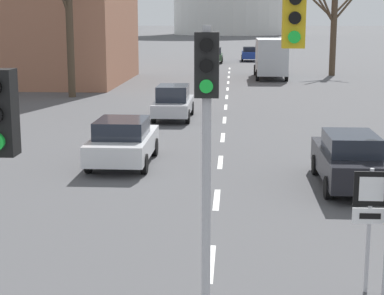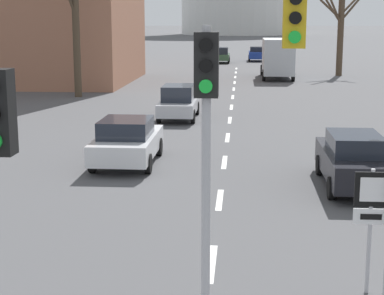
{
  "view_description": "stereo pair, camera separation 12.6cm",
  "coord_description": "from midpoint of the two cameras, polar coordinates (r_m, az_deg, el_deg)",
  "views": [
    {
      "loc": [
        0.41,
        -3.6,
        4.71
      ],
      "look_at": [
        -0.24,
        6.38,
        2.69
      ],
      "focal_mm": 60.0,
      "sensor_mm": 36.0,
      "label": 1
    },
    {
      "loc": [
        0.54,
        -3.59,
        4.71
      ],
      "look_at": [
        -0.24,
        6.38,
        2.69
      ],
      "focal_mm": 60.0,
      "sensor_mm": 36.0,
      "label": 2
    }
  ],
  "objects": [
    {
      "name": "bare_tree_left_far",
      "position": [
        48.28,
        -7.25,
        10.45
      ],
      "size": [
        2.62,
        3.96,
        8.03
      ],
      "color": "#473828",
      "rests_on": "ground_plane"
    },
    {
      "name": "sedan_mid_centre",
      "position": [
        30.42,
        -1.79,
        4.06
      ],
      "size": [
        1.74,
        4.43,
        1.62
      ],
      "color": "#B7B7BC",
      "rests_on": "ground_plane"
    },
    {
      "name": "lane_stripe_2",
      "position": [
        17.0,
        1.99,
        -4.64
      ],
      "size": [
        0.16,
        2.0,
        0.01
      ],
      "primitive_type": "cube",
      "color": "silver",
      "rests_on": "ground_plane"
    },
    {
      "name": "route_sign_post",
      "position": [
        11.39,
        15.25,
        -5.36
      ],
      "size": [
        0.6,
        0.08,
        2.22
      ],
      "color": "#B2B2B7",
      "rests_on": "ground_plane"
    },
    {
      "name": "sedan_near_right",
      "position": [
        21.04,
        -6.32,
        0.58
      ],
      "size": [
        1.92,
        4.24,
        1.52
      ],
      "color": "silver",
      "rests_on": "ground_plane"
    },
    {
      "name": "lane_stripe_11",
      "position": [
        57.03,
        3.26,
        6.68
      ],
      "size": [
        0.16,
        2.0,
        0.01
      ],
      "primitive_type": "cube",
      "color": "silver",
      "rests_on": "ground_plane"
    },
    {
      "name": "bare_tree_left_near",
      "position": [
        39.53,
        -11.08,
        10.82
      ],
      "size": [
        2.94,
        2.91,
        9.92
      ],
      "color": "#473828",
      "rests_on": "ground_plane"
    },
    {
      "name": "lane_stripe_4",
      "position": [
        25.77,
        2.61,
        0.9
      ],
      "size": [
        0.16,
        2.0,
        0.01
      ],
      "primitive_type": "cube",
      "color": "silver",
      "rests_on": "ground_plane"
    },
    {
      "name": "sedan_far_left",
      "position": [
        72.38,
        5.08,
        8.3
      ],
      "size": [
        1.79,
        3.96,
        1.59
      ],
      "color": "navy",
      "rests_on": "ground_plane"
    },
    {
      "name": "lane_stripe_12",
      "position": [
        61.52,
        3.3,
        7.03
      ],
      "size": [
        0.16,
        2.0,
        0.01
      ],
      "primitive_type": "cube",
      "color": "silver",
      "rests_on": "ground_plane"
    },
    {
      "name": "lane_stripe_3",
      "position": [
        21.36,
        2.37,
        -1.3
      ],
      "size": [
        0.16,
        2.0,
        0.01
      ],
      "primitive_type": "cube",
      "color": "silver",
      "rests_on": "ground_plane"
    },
    {
      "name": "sedan_near_left",
      "position": [
        69.17,
        1.89,
        8.21
      ],
      "size": [
        1.94,
        4.24,
        1.64
      ],
      "color": "#2D4C33",
      "rests_on": "ground_plane"
    },
    {
      "name": "delivery_truck",
      "position": [
        51.52,
        6.94,
        8.0
      ],
      "size": [
        2.44,
        7.2,
        3.14
      ],
      "color": "#333842",
      "rests_on": "ground_plane"
    },
    {
      "name": "lane_stripe_7",
      "position": [
        39.12,
        3.02,
        4.51
      ],
      "size": [
        0.16,
        2.0,
        0.01
      ],
      "primitive_type": "cube",
      "color": "silver",
      "rests_on": "ground_plane"
    },
    {
      "name": "traffic_signal_near_right",
      "position": [
        10.77,
        14.73,
        8.17
      ],
      "size": [
        2.08,
        0.34,
        5.49
      ],
      "color": "#B2B2B7",
      "rests_on": "ground_plane"
    },
    {
      "name": "lane_stripe_10",
      "position": [
        52.55,
        3.22,
        6.28
      ],
      "size": [
        0.16,
        2.0,
        0.01
      ],
      "primitive_type": "cube",
      "color": "silver",
      "rests_on": "ground_plane"
    },
    {
      "name": "lane_stripe_5",
      "position": [
        30.21,
        2.79,
        2.46
      ],
      "size": [
        0.16,
        2.0,
        0.01
      ],
      "primitive_type": "cube",
      "color": "silver",
      "rests_on": "ground_plane"
    },
    {
      "name": "bare_tree_right_far",
      "position": [
        54.94,
        12.39,
        10.04
      ],
      "size": [
        3.88,
        2.72,
        6.97
      ],
      "color": "#473828",
      "rests_on": "ground_plane"
    },
    {
      "name": "traffic_signal_centre_tall",
      "position": [
        9.63,
        0.93,
        2.58
      ],
      "size": [
        0.36,
        0.34,
        4.61
      ],
      "color": "#B2B2B7",
      "rests_on": "ground_plane"
    },
    {
      "name": "lane_stripe_6",
      "position": [
        34.66,
        2.92,
        3.62
      ],
      "size": [
        0.16,
        2.0,
        0.01
      ],
      "primitive_type": "cube",
      "color": "silver",
      "rests_on": "ground_plane"
    },
    {
      "name": "lane_stripe_1",
      "position": [
        12.74,
        1.36,
        -10.24
      ],
      "size": [
        0.16,
        2.0,
        0.01
      ],
      "primitive_type": "cube",
      "color": "silver",
      "rests_on": "ground_plane"
    },
    {
      "name": "lane_stripe_9",
      "position": [
        48.07,
        3.16,
        5.8
      ],
      "size": [
        0.16,
        2.0,
        0.01
      ],
      "primitive_type": "cube",
      "color": "silver",
      "rests_on": "ground_plane"
    },
    {
      "name": "sedan_far_right",
      "position": [
        18.62,
        13.61,
        -1.03
      ],
      "size": [
        1.69,
        4.36,
        1.56
      ],
      "color": "black",
      "rests_on": "ground_plane"
    },
    {
      "name": "lane_stripe_8",
      "position": [
        43.59,
        3.1,
        5.22
      ],
      "size": [
        0.16,
        2.0,
        0.01
      ],
      "primitive_type": "cube",
      "color": "silver",
      "rests_on": "ground_plane"
    }
  ]
}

